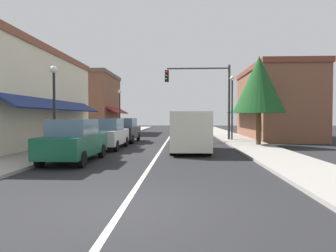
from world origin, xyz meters
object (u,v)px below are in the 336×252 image
(parked_car_third_left, at_px, (125,130))
(van_in_lane, at_px, (189,130))
(parked_car_nearest_left, at_px, (74,141))
(parked_car_second_left, at_px, (108,134))
(street_lamp_right_mid, at_px, (232,98))
(tree_right_near, at_px, (259,85))
(traffic_signal_mast_arm, at_px, (207,89))
(street_lamp_left_near, at_px, (54,94))
(street_lamp_left_far, at_px, (120,105))

(parked_car_third_left, distance_m, van_in_lane, 7.39)
(parked_car_nearest_left, xyz_separation_m, parked_car_second_left, (0.14, 4.99, 0.00))
(parked_car_second_left, relative_size, street_lamp_right_mid, 0.83)
(parked_car_second_left, bearing_deg, street_lamp_right_mid, 36.19)
(parked_car_third_left, xyz_separation_m, tree_right_near, (9.05, -2.72, 2.99))
(tree_right_near, bearing_deg, traffic_signal_mast_arm, 124.30)
(parked_car_nearest_left, xyz_separation_m, street_lamp_left_near, (-1.80, 2.25, 2.09))
(parked_car_third_left, bearing_deg, traffic_signal_mast_arm, 14.98)
(parked_car_third_left, xyz_separation_m, van_in_lane, (4.64, -5.74, 0.27))
(street_lamp_left_near, relative_size, street_lamp_right_mid, 0.88)
(parked_car_third_left, xyz_separation_m, traffic_signal_mast_arm, (6.15, 1.53, 3.12))
(traffic_signal_mast_arm, height_order, street_lamp_left_far, traffic_signal_mast_arm)
(parked_car_nearest_left, bearing_deg, street_lamp_left_near, 128.58)
(parked_car_second_left, bearing_deg, van_in_lane, -12.45)
(parked_car_nearest_left, relative_size, street_lamp_left_far, 0.91)
(parked_car_second_left, bearing_deg, street_lamp_left_near, -125.27)
(parked_car_nearest_left, height_order, parked_car_second_left, same)
(street_lamp_right_mid, distance_m, street_lamp_left_far, 11.77)
(traffic_signal_mast_arm, bearing_deg, street_lamp_left_far, 143.76)
(parked_car_third_left, bearing_deg, street_lamp_left_far, 105.60)
(parked_car_nearest_left, bearing_deg, street_lamp_left_far, 95.75)
(traffic_signal_mast_arm, xyz_separation_m, street_lamp_left_far, (-8.09, 5.93, -0.93))
(parked_car_nearest_left, xyz_separation_m, traffic_signal_mast_arm, (6.35, 11.22, 3.12))
(parked_car_second_left, distance_m, street_lamp_left_near, 3.95)
(parked_car_second_left, distance_m, street_lamp_right_mid, 10.31)
(parked_car_third_left, height_order, street_lamp_left_near, street_lamp_left_near)
(parked_car_nearest_left, distance_m, van_in_lane, 6.25)
(parked_car_nearest_left, distance_m, traffic_signal_mast_arm, 13.26)
(parked_car_nearest_left, height_order, street_lamp_left_near, street_lamp_left_near)
(street_lamp_left_far, bearing_deg, street_lamp_left_near, -90.22)
(traffic_signal_mast_arm, bearing_deg, van_in_lane, -101.75)
(traffic_signal_mast_arm, distance_m, tree_right_near, 5.15)
(traffic_signal_mast_arm, relative_size, street_lamp_right_mid, 1.18)
(parked_car_second_left, bearing_deg, street_lamp_left_far, 98.83)
(parked_car_second_left, height_order, parked_car_third_left, same)
(street_lamp_left_near, height_order, tree_right_near, tree_right_near)
(street_lamp_left_near, relative_size, street_lamp_left_far, 0.96)
(van_in_lane, xyz_separation_m, street_lamp_right_mid, (3.39, 6.95, 2.18))
(traffic_signal_mast_arm, xyz_separation_m, street_lamp_right_mid, (1.88, -0.33, -0.67))
(parked_car_nearest_left, relative_size, tree_right_near, 0.72)
(van_in_lane, distance_m, street_lamp_right_mid, 8.03)
(van_in_lane, bearing_deg, traffic_signal_mast_arm, 77.54)
(van_in_lane, bearing_deg, parked_car_nearest_left, -141.50)
(traffic_signal_mast_arm, bearing_deg, parked_car_second_left, -134.90)
(van_in_lane, relative_size, street_lamp_right_mid, 1.05)
(parked_car_nearest_left, bearing_deg, van_in_lane, 39.16)
(parked_car_third_left, bearing_deg, street_lamp_right_mid, 9.54)
(parked_car_nearest_left, distance_m, street_lamp_right_mid, 13.87)
(van_in_lane, distance_m, traffic_signal_mast_arm, 7.96)
(street_lamp_right_mid, bearing_deg, traffic_signal_mast_arm, 170.15)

